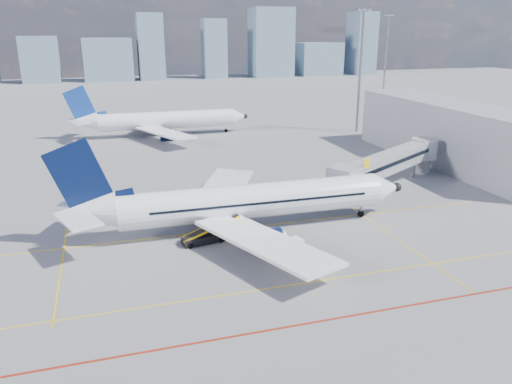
{
  "coord_description": "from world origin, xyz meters",
  "views": [
    {
      "loc": [
        -14.78,
        -42.45,
        21.31
      ],
      "look_at": [
        0.7,
        8.42,
        4.0
      ],
      "focal_mm": 35.0,
      "sensor_mm": 36.0,
      "label": 1
    }
  ],
  "objects_px": {
    "cargo_dolly": "(288,248)",
    "ramp_worker": "(315,262)",
    "second_aircraft": "(160,121)",
    "belt_loader": "(205,237)",
    "main_aircraft": "(239,203)",
    "baggage_tug": "(288,254)"
  },
  "relations": [
    {
      "from": "cargo_dolly",
      "to": "belt_loader",
      "type": "bearing_deg",
      "value": 123.12
    },
    {
      "from": "cargo_dolly",
      "to": "ramp_worker",
      "type": "distance_m",
      "value": 3.75
    },
    {
      "from": "baggage_tug",
      "to": "ramp_worker",
      "type": "distance_m",
      "value": 3.09
    },
    {
      "from": "second_aircraft",
      "to": "ramp_worker",
      "type": "height_order",
      "value": "second_aircraft"
    },
    {
      "from": "belt_loader",
      "to": "cargo_dolly",
      "type": "bearing_deg",
      "value": -48.7
    },
    {
      "from": "second_aircraft",
      "to": "belt_loader",
      "type": "relative_size",
      "value": 5.84
    },
    {
      "from": "cargo_dolly",
      "to": "ramp_worker",
      "type": "bearing_deg",
      "value": -86.5
    },
    {
      "from": "second_aircraft",
      "to": "cargo_dolly",
      "type": "xyz_separation_m",
      "value": [
        5.15,
        -63.41,
        -2.26
      ]
    },
    {
      "from": "main_aircraft",
      "to": "ramp_worker",
      "type": "xyz_separation_m",
      "value": [
        4.04,
        -11.76,
        -2.24
      ]
    },
    {
      "from": "second_aircraft",
      "to": "belt_loader",
      "type": "distance_m",
      "value": 57.57
    },
    {
      "from": "main_aircraft",
      "to": "baggage_tug",
      "type": "distance_m",
      "value": 9.76
    },
    {
      "from": "main_aircraft",
      "to": "second_aircraft",
      "type": "distance_m",
      "value": 55.21
    },
    {
      "from": "belt_loader",
      "to": "ramp_worker",
      "type": "bearing_deg",
      "value": -57.1
    },
    {
      "from": "cargo_dolly",
      "to": "baggage_tug",
      "type": "bearing_deg",
      "value": -126.46
    },
    {
      "from": "baggage_tug",
      "to": "cargo_dolly",
      "type": "bearing_deg",
      "value": 58.87
    },
    {
      "from": "main_aircraft",
      "to": "ramp_worker",
      "type": "bearing_deg",
      "value": -70.17
    },
    {
      "from": "baggage_tug",
      "to": "ramp_worker",
      "type": "height_order",
      "value": "ramp_worker"
    },
    {
      "from": "main_aircraft",
      "to": "ramp_worker",
      "type": "height_order",
      "value": "main_aircraft"
    },
    {
      "from": "baggage_tug",
      "to": "second_aircraft",
      "type": "bearing_deg",
      "value": 82.46
    },
    {
      "from": "belt_loader",
      "to": "second_aircraft",
      "type": "bearing_deg",
      "value": 79.01
    },
    {
      "from": "main_aircraft",
      "to": "ramp_worker",
      "type": "relative_size",
      "value": 20.2
    },
    {
      "from": "main_aircraft",
      "to": "ramp_worker",
      "type": "distance_m",
      "value": 12.64
    }
  ]
}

